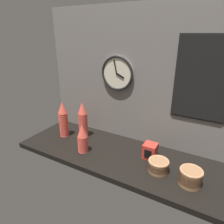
# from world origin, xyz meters

# --- Properties ---
(ground_plane) EXTENTS (1.60, 0.56, 0.04)m
(ground_plane) POSITION_xyz_m (0.00, 0.00, -0.02)
(ground_plane) COLOR black
(wall_tiled_back) EXTENTS (1.60, 0.03, 1.05)m
(wall_tiled_back) POSITION_xyz_m (0.00, 0.27, 0.53)
(wall_tiled_back) COLOR slate
(wall_tiled_back) RESTS_ON ground_plane
(cup_stack_far_left) EXTENTS (0.08, 0.08, 0.31)m
(cup_stack_far_left) POSITION_xyz_m (-0.56, 0.01, 0.16)
(cup_stack_far_left) COLOR #DB4C3D
(cup_stack_far_left) RESTS_ON ground_plane
(cup_stack_left) EXTENTS (0.08, 0.08, 0.31)m
(cup_stack_left) POSITION_xyz_m (-0.41, 0.08, 0.16)
(cup_stack_left) COLOR #DB4C3D
(cup_stack_left) RESTS_ON ground_plane
(cup_stack_center_left) EXTENTS (0.08, 0.08, 0.23)m
(cup_stack_center_left) POSITION_xyz_m (-0.26, -0.11, 0.11)
(cup_stack_center_left) COLOR #DB4C3D
(cup_stack_center_left) RESTS_ON ground_plane
(bowl_stack_right) EXTENTS (0.14, 0.14, 0.08)m
(bowl_stack_right) POSITION_xyz_m (0.31, -0.06, 0.04)
(bowl_stack_right) COLOR #996B47
(bowl_stack_right) RESTS_ON ground_plane
(bowl_stack_far_right) EXTENTS (0.14, 0.14, 0.10)m
(bowl_stack_far_right) POSITION_xyz_m (0.51, -0.09, 0.05)
(bowl_stack_far_right) COLOR #996B47
(bowl_stack_far_right) RESTS_ON ground_plane
(wall_clock) EXTENTS (0.28, 0.03, 0.28)m
(wall_clock) POSITION_xyz_m (-0.16, 0.23, 0.55)
(wall_clock) COLOR beige
(menu_board) EXTENTS (0.36, 0.01, 0.56)m
(menu_board) POSITION_xyz_m (0.46, 0.24, 0.57)
(menu_board) COLOR black
(napkin_dispenser) EXTENTS (0.09, 0.10, 0.11)m
(napkin_dispenser) POSITION_xyz_m (0.21, 0.06, 0.05)
(napkin_dispenser) COLOR red
(napkin_dispenser) RESTS_ON ground_plane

